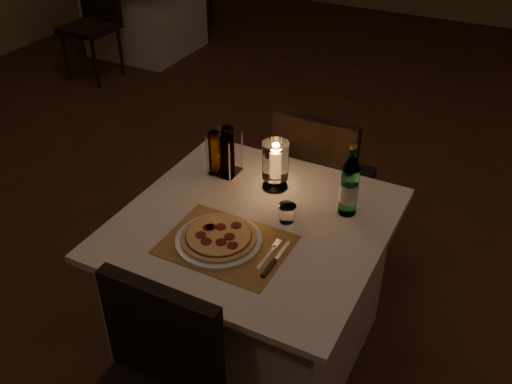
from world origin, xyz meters
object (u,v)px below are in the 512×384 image
at_px(hurricane_candle, 275,162).
at_px(plate, 219,240).
at_px(pizza, 219,237).
at_px(neighbor_table_left, 145,13).
at_px(water_bottle, 349,187).
at_px(main_table, 254,289).
at_px(chair_far, 320,174).
at_px(tumbler, 287,213).

bearing_deg(hurricane_candle, plate, -93.11).
xyz_separation_m(pizza, neighbor_table_left, (-2.70, 3.13, -0.39)).
bearing_deg(hurricane_candle, water_bottle, -5.35).
relative_size(pizza, hurricane_candle, 1.32).
xyz_separation_m(main_table, chair_far, (-0.00, 0.71, 0.18)).
bearing_deg(neighbor_table_left, main_table, -47.00).
xyz_separation_m(plate, pizza, (-0.00, 0.00, 0.02)).
bearing_deg(main_table, water_bottle, 35.28).
bearing_deg(water_bottle, chair_far, 121.18).
bearing_deg(water_bottle, neighbor_table_left, 138.14).
relative_size(main_table, neighbor_table_left, 1.00).
bearing_deg(neighbor_table_left, plate, -49.20).
distance_m(plate, water_bottle, 0.54).
relative_size(tumbler, hurricane_candle, 0.34).
relative_size(plate, hurricane_candle, 1.50).
relative_size(hurricane_candle, neighbor_table_left, 0.21).
bearing_deg(water_bottle, hurricane_candle, 174.65).
bearing_deg(main_table, pizza, -105.54).
bearing_deg(chair_far, pizza, -93.20).
bearing_deg(hurricane_candle, main_table, -83.74).
height_order(plate, pizza, pizza).
bearing_deg(tumbler, chair_far, 99.85).
xyz_separation_m(pizza, tumbler, (0.16, 0.23, 0.01)).
height_order(main_table, tumbler, tumbler).
bearing_deg(chair_far, water_bottle, -58.82).
bearing_deg(main_table, hurricane_candle, 96.26).
height_order(main_table, water_bottle, water_bottle).
bearing_deg(water_bottle, tumbler, -139.40).
height_order(water_bottle, neighbor_table_left, water_bottle).
bearing_deg(plate, hurricane_candle, 86.89).
xyz_separation_m(chair_far, water_bottle, (0.30, -0.50, 0.31)).
xyz_separation_m(plate, neighbor_table_left, (-2.70, 3.13, -0.38)).
relative_size(main_table, plate, 3.12).
xyz_separation_m(main_table, tumbler, (0.11, 0.05, 0.40)).
height_order(main_table, hurricane_candle, hurricane_candle).
relative_size(water_bottle, neighbor_table_left, 0.30).
distance_m(chair_far, tumbler, 0.71).
relative_size(chair_far, plate, 2.81).
bearing_deg(chair_far, main_table, -90.00).
height_order(water_bottle, hurricane_candle, water_bottle).
height_order(chair_far, tumbler, chair_far).
height_order(main_table, chair_far, chair_far).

